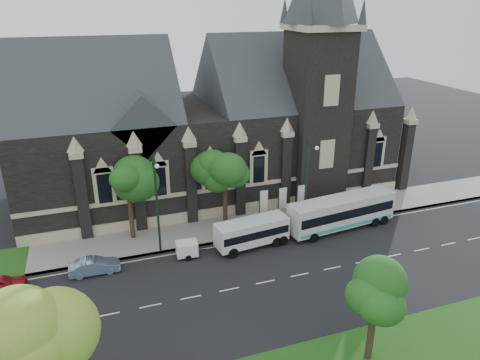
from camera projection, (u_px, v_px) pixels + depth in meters
name	position (u px, v px, depth m)	size (l,w,h in m)	color
ground	(229.00, 290.00, 34.31)	(160.00, 160.00, 0.00)	black
sidewalk	(199.00, 232.00, 42.61)	(80.00, 5.00, 0.15)	gray
museum	(220.00, 122.00, 49.27)	(40.00, 17.70, 29.90)	black
tree_park_near	(44.00, 332.00, 20.64)	(4.42, 4.42, 8.56)	black
tree_park_east	(377.00, 293.00, 26.29)	(3.40, 3.40, 6.28)	black
tree_walk_right	(226.00, 168.00, 42.50)	(4.08, 4.08, 7.80)	black
tree_walk_left	(130.00, 180.00, 39.78)	(3.91, 3.91, 7.64)	black
street_lamp_near	(307.00, 179.00, 41.66)	(0.36, 1.88, 9.00)	black
street_lamp_mid	(157.00, 200.00, 37.40)	(0.36, 1.88, 9.00)	black
banner_flag_left	(262.00, 203.00, 43.22)	(0.90, 0.10, 4.00)	black
banner_flag_center	(281.00, 200.00, 43.83)	(0.90, 0.10, 4.00)	black
banner_flag_right	(300.00, 198.00, 44.44)	(0.90, 0.10, 4.00)	black
tour_coach	(342.00, 212.00, 42.89)	(11.24, 3.58, 3.22)	silver
shuttle_bus	(252.00, 231.00, 39.83)	(6.82, 3.03, 2.56)	silver
box_trailer	(187.00, 249.00, 38.44)	(2.65, 1.56, 1.39)	white
sedan	(95.00, 266.00, 36.16)	(1.39, 4.00, 1.32)	#7588AA
car_far_red	(0.00, 284.00, 33.88)	(1.53, 3.79, 1.29)	maroon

